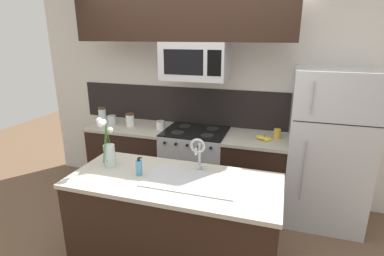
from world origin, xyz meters
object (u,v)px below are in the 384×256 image
Objects in this scene: banana_bunch at (264,138)px; flower_vase at (108,151)px; stove_range at (195,165)px; microwave at (195,61)px; dish_soap_bottle at (139,168)px; storage_jar_tall at (102,116)px; refrigerator at (327,148)px; storage_jar_squat at (160,125)px; sink_faucet at (198,150)px; storage_jar_short at (130,120)px; storage_jar_medium at (112,120)px; coffee_tin at (277,134)px.

banana_bunch is 1.70m from flower_vase.
stove_range is 1.25× the size of microwave.
dish_soap_bottle is at bearing -127.70° from banana_bunch.
storage_jar_tall is (-1.28, -0.01, -0.74)m from microwave.
storage_jar_squat is at bearing -178.99° from refrigerator.
banana_bunch is 0.62× the size of sink_faucet.
dish_soap_bottle is (-0.11, -1.27, 0.52)m from stove_range.
stove_range is 1.41m from flower_vase.
storage_jar_short is 1.45m from dish_soap_bottle.
sink_faucet is (-0.48, -0.99, 0.18)m from banana_bunch.
storage_jar_tall reaches higher than storage_jar_squat.
storage_jar_medium is 0.69m from storage_jar_squat.
dish_soap_bottle is (-1.07, -1.32, 0.01)m from coffee_tin.
dish_soap_bottle is at bearing -46.73° from storage_jar_tall.
storage_jar_short is at bearing 178.85° from banana_bunch.
sink_faucet is (0.80, -1.04, 0.15)m from storage_jar_squat.
storage_jar_tall is 1.99× the size of storage_jar_squat.
storage_jar_short reaches higher than banana_bunch.
refrigerator is 7.85× the size of storage_jar_tall.
refrigerator reaches higher than banana_bunch.
sink_faucet is 1.85× the size of dish_soap_bottle.
storage_jar_medium is at bearing 178.39° from storage_jar_short.
storage_jar_tall is 0.41m from storage_jar_short.
storage_jar_tall is 1.33× the size of dish_soap_bottle.
coffee_tin is (2.23, 0.08, -0.05)m from storage_jar_tall.
flower_vase reaches higher than storage_jar_tall.
storage_jar_short is 1.24m from flower_vase.
sink_faucet is at bearing -119.15° from coffee_tin.
microwave reaches higher than sink_faucet.
storage_jar_short is 1.59m from sink_faucet.
microwave is 1.16m from banana_bunch.
flower_vase reaches higher than banana_bunch.
flower_vase reaches higher than dish_soap_bottle.
coffee_tin is 0.23× the size of flower_vase.
storage_jar_medium reaches higher than banana_bunch.
storage_jar_squat is (-1.95, -0.03, 0.10)m from refrigerator.
storage_jar_medium is (-2.64, -0.04, 0.11)m from refrigerator.
flower_vase is at bearing -138.22° from banana_bunch.
stove_range is at bearing 1.82° from storage_jar_squat.
sink_faucet reaches higher than storage_jar_squat.
coffee_tin is at bearing 41.59° from flower_vase.
stove_range is 1.37m from dish_soap_bottle.
storage_jar_squat is (-0.46, 0.01, -0.80)m from microwave.
storage_jar_short is 0.41m from storage_jar_squat.
sink_faucet is at bearing -32.27° from storage_jar_tall.
dish_soap_bottle is at bearing -141.25° from refrigerator.
storage_jar_medium reaches higher than storage_jar_squat.
storage_jar_tall reaches higher than coffee_tin.
refrigerator is 10.22× the size of storage_jar_short.
storage_jar_squat is (-0.46, -0.01, 0.50)m from stove_range.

